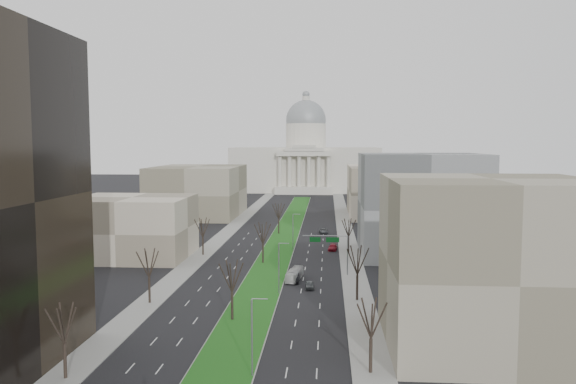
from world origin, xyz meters
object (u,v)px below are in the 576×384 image
at_px(car_grey_near, 309,285).
at_px(car_grey_far, 323,231).
at_px(car_black, 294,277).
at_px(box_van, 295,274).
at_px(car_red, 333,247).

relative_size(car_grey_near, car_grey_far, 0.80).
height_order(car_black, box_van, box_van).
xyz_separation_m(car_black, box_van, (-0.04, 1.09, 0.29)).
bearing_deg(box_van, car_black, -78.96).
distance_m(car_red, box_van, 31.99).
xyz_separation_m(car_grey_near, box_van, (-3.08, 6.07, 0.48)).
relative_size(car_black, box_van, 0.63).
distance_m(car_grey_near, car_black, 5.84).
bearing_deg(car_red, car_black, -97.87).
bearing_deg(car_red, car_grey_far, 101.04).
bearing_deg(car_grey_far, car_black, -101.33).
distance_m(car_grey_far, box_van, 57.29).
relative_size(car_grey_far, box_van, 0.60).
bearing_deg(car_black, car_red, 75.75).
xyz_separation_m(car_grey_near, car_black, (-3.04, 4.98, 0.19)).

